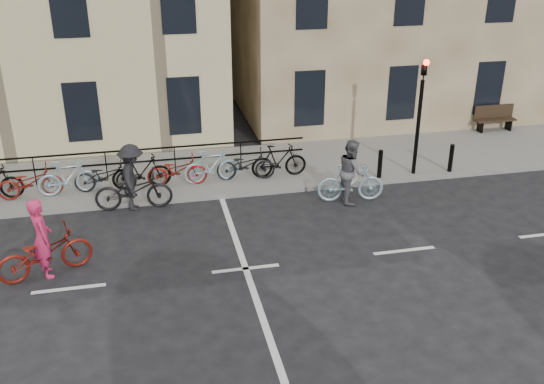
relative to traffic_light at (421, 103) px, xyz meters
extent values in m
plane|color=black|center=(-6.20, -4.34, -2.45)|extent=(120.00, 120.00, 0.00)
cube|color=slate|center=(-10.20, 1.66, -2.38)|extent=(46.00, 4.00, 0.15)
cylinder|color=black|center=(0.00, 0.01, -0.80)|extent=(0.12, 0.12, 3.00)
imported|color=black|center=(0.00, 0.01, 1.15)|extent=(0.15, 0.18, 0.90)
sphere|color=#FF0C05|center=(0.00, -0.11, 1.25)|extent=(0.18, 0.18, 0.18)
cylinder|color=black|center=(-1.20, -0.09, -1.85)|extent=(0.14, 0.14, 0.90)
cylinder|color=black|center=(1.20, -0.09, -1.85)|extent=(0.14, 0.14, 0.90)
cube|color=black|center=(4.20, 3.31, -2.10)|extent=(0.06, 0.38, 0.40)
cube|color=black|center=(5.40, 3.31, -2.10)|extent=(0.06, 0.38, 0.40)
cube|color=black|center=(4.80, 3.31, -1.87)|extent=(1.60, 0.40, 0.06)
cube|color=black|center=(4.80, 3.49, -1.58)|extent=(1.60, 0.06, 0.50)
cube|color=black|center=(-8.97, 1.56, -1.83)|extent=(11.45, 0.04, 0.95)
imported|color=maroon|center=(-11.60, 0.66, -1.83)|extent=(1.80, 0.63, 0.95)
imported|color=#93B4C1|center=(-10.55, 0.66, -1.78)|extent=(1.75, 0.49, 1.05)
imported|color=black|center=(-9.50, 0.66, -1.83)|extent=(1.80, 0.63, 0.95)
imported|color=black|center=(-8.45, 0.66, -1.78)|extent=(1.75, 0.49, 1.05)
imported|color=maroon|center=(-7.40, 0.66, -1.83)|extent=(1.80, 0.63, 0.95)
imported|color=#93B4C1|center=(-6.35, 0.66, -1.78)|extent=(1.75, 0.49, 1.05)
imported|color=black|center=(-5.30, 0.66, -1.83)|extent=(1.80, 0.63, 0.95)
imported|color=black|center=(-4.25, 0.66, -1.78)|extent=(1.75, 0.49, 1.05)
imported|color=maroon|center=(-10.72, -3.60, -1.89)|extent=(2.27, 1.44, 1.13)
imported|color=#C92354|center=(-10.72, -3.60, -1.50)|extent=(0.67, 0.81, 1.91)
imported|color=#93B4C1|center=(-2.56, -1.25, -1.87)|extent=(1.99, 0.79, 1.17)
imported|color=#545459|center=(-2.56, -1.25, -1.52)|extent=(0.82, 1.00, 1.88)
imported|color=black|center=(-8.70, -0.44, -1.89)|extent=(2.18, 0.84, 1.13)
imported|color=black|center=(-8.70, -0.44, -1.49)|extent=(0.77, 1.27, 1.92)
camera|label=1|loc=(-8.22, -16.46, 5.03)|focal=40.00mm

